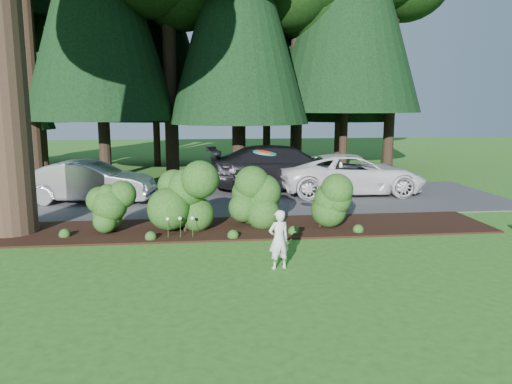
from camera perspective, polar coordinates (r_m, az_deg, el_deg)
ground at (r=10.22m, az=-7.36°, el=-8.80°), size 80.00×80.00×0.00m
mulch_bed at (r=13.34m, az=-7.20°, el=-4.25°), size 16.00×2.50×0.05m
driveway at (r=17.49m, az=-7.07°, el=-0.90°), size 22.00×6.00×0.03m
shrub_row at (r=13.07m, az=-3.90°, el=-0.96°), size 6.53×1.60×1.61m
lily_cluster at (r=12.41m, az=-8.67°, el=-3.12°), size 0.69×0.09×0.57m
car_silver_wagon at (r=17.65m, az=-18.52°, el=1.11°), size 4.43×2.08×1.41m
car_white_suv at (r=18.67m, az=10.92°, el=2.01°), size 5.34×2.52×1.48m
car_dark_suv at (r=19.29m, az=3.32°, el=2.79°), size 6.07×2.76×1.72m
child at (r=10.06m, az=2.62°, el=-5.44°), size 0.51×0.40×1.21m
frisbee at (r=9.61m, az=1.01°, el=4.51°), size 0.46×0.45×0.12m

